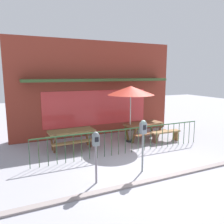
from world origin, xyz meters
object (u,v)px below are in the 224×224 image
(picnic_table_right, at_px, (144,127))
(picnic_table_left, at_px, (72,134))
(parking_meter_near, at_px, (143,132))
(parking_meter_far, at_px, (96,144))
(patio_umbrella, at_px, (131,91))
(patio_bench, at_px, (166,134))

(picnic_table_right, bearing_deg, picnic_table_left, 178.94)
(parking_meter_near, height_order, parking_meter_far, parking_meter_near)
(picnic_table_right, relative_size, patio_umbrella, 0.80)
(patio_umbrella, distance_m, parking_meter_far, 4.18)
(parking_meter_near, xyz_separation_m, parking_meter_far, (-1.55, -0.11, -0.12))
(picnic_table_left, height_order, patio_bench, picnic_table_left)
(picnic_table_right, height_order, parking_meter_far, parking_meter_far)
(picnic_table_right, relative_size, parking_meter_near, 1.21)
(picnic_table_right, height_order, patio_umbrella, patio_umbrella)
(picnic_table_left, distance_m, patio_bench, 4.12)
(parking_meter_near, bearing_deg, patio_umbrella, 68.12)
(patio_umbrella, height_order, parking_meter_far, patio_umbrella)
(picnic_table_right, relative_size, patio_bench, 1.41)
(patio_umbrella, xyz_separation_m, parking_meter_near, (-1.15, -2.87, -1.02))
(picnic_table_left, xyz_separation_m, parking_meter_near, (1.46, -2.96, 0.64))
(picnic_table_right, relative_size, parking_meter_far, 1.35)
(patio_umbrella, relative_size, patio_bench, 1.76)
(picnic_table_left, height_order, patio_umbrella, patio_umbrella)
(parking_meter_far, bearing_deg, picnic_table_right, 41.41)
(picnic_table_left, height_order, picnic_table_right, same)
(picnic_table_right, distance_m, parking_meter_near, 3.51)
(picnic_table_left, distance_m, picnic_table_right, 3.32)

